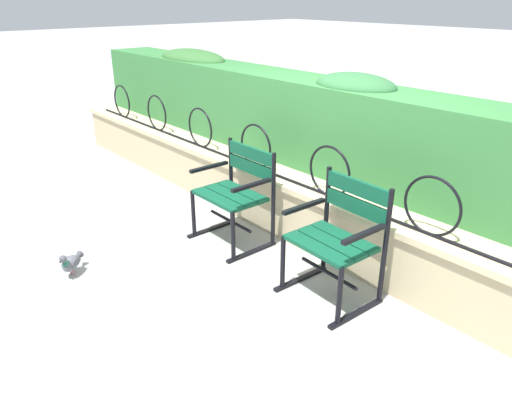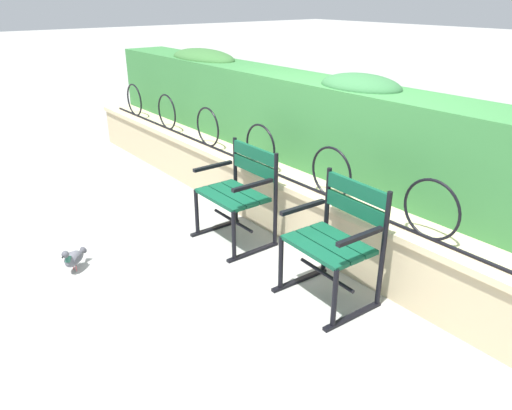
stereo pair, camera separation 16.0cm
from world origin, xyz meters
The scene contains 7 objects.
ground_plane centered at (0.00, 0.00, 0.00)m, with size 60.00×60.00×0.00m, color #9E9E99.
stone_wall centered at (0.00, 0.73, 0.27)m, with size 8.35×0.41×0.53m.
iron_arch_fence centered at (-0.21, 0.66, 0.71)m, with size 7.79×0.02×0.42m.
hedge_row centered at (0.01, 1.20, 0.95)m, with size 8.18×0.58×0.90m.
park_chair_left centered at (-0.49, 0.27, 0.46)m, with size 0.62×0.52×0.84m.
park_chair_right centered at (0.64, 0.28, 0.46)m, with size 0.62×0.54×0.87m.
pigeon_far_side centered at (-0.85, -1.09, 0.11)m, with size 0.23×0.24×0.22m.
Camera 2 is at (2.66, -1.99, 2.02)m, focal length 33.97 mm.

